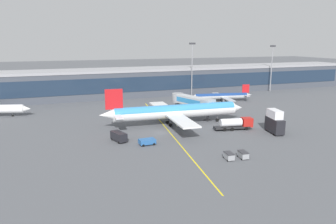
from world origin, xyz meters
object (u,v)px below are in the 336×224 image
at_px(main_airliner, 175,111).
at_px(fuel_tanker, 236,123).
at_px(baggage_cart_0, 229,156).
at_px(commuter_jet_near, 221,96).
at_px(baggage_cart_1, 243,155).
at_px(pushback_tug, 147,141).
at_px(catering_lift, 275,122).
at_px(crew_van, 119,136).

xyz_separation_m(main_airliner, fuel_tanker, (13.86, -10.79, -2.30)).
height_order(baggage_cart_0, commuter_jet_near, commuter_jet_near).
relative_size(main_airliner, baggage_cart_1, 15.61).
distance_m(fuel_tanker, pushback_tug, 27.45).
xyz_separation_m(fuel_tanker, baggage_cart_0, (-13.91, -19.70, -0.96)).
xyz_separation_m(main_airliner, pushback_tug, (-13.23, -15.14, -3.20)).
xyz_separation_m(catering_lift, commuter_jet_near, (9.85, 45.65, -0.86)).
bearing_deg(baggage_cart_1, pushback_tug, 136.14).
xyz_separation_m(crew_van, commuter_jet_near, (50.47, 38.30, 0.89)).
relative_size(fuel_tanker, commuter_jet_near, 0.42).
bearing_deg(commuter_jet_near, main_airliner, -138.07).
xyz_separation_m(catering_lift, crew_van, (-40.61, 7.35, -1.75)).
relative_size(pushback_tug, baggage_cart_1, 1.39).
xyz_separation_m(fuel_tanker, catering_lift, (7.83, -6.53, 1.32)).
height_order(catering_lift, commuter_jet_near, commuter_jet_near).
xyz_separation_m(catering_lift, baggage_cart_0, (-21.74, -13.17, -2.28)).
height_order(fuel_tanker, crew_van, fuel_tanker).
relative_size(baggage_cart_0, baggage_cart_1, 1.00).
distance_m(pushback_tug, commuter_jet_near, 62.42).
bearing_deg(catering_lift, commuter_jet_near, 77.82).
xyz_separation_m(main_airliner, catering_lift, (21.69, -17.32, -0.98)).
height_order(crew_van, baggage_cart_0, crew_van).
bearing_deg(commuter_jet_near, pushback_tug, -135.85).
xyz_separation_m(catering_lift, baggage_cart_1, (-18.56, -13.54, -2.28)).
relative_size(baggage_cart_1, commuter_jet_near, 0.11).
distance_m(baggage_cart_1, commuter_jet_near, 65.67).
xyz_separation_m(crew_van, baggage_cart_1, (22.05, -20.89, -0.53)).
height_order(main_airliner, catering_lift, main_airliner).
bearing_deg(fuel_tanker, pushback_tug, -170.89).
bearing_deg(catering_lift, crew_van, 169.75).
xyz_separation_m(baggage_cart_0, commuter_jet_near, (31.59, 58.82, 1.42)).
bearing_deg(crew_van, catering_lift, -10.25).
xyz_separation_m(pushback_tug, catering_lift, (34.92, -2.18, 2.22)).
height_order(main_airliner, pushback_tug, main_airliner).
bearing_deg(commuter_jet_near, baggage_cart_0, -118.24).
bearing_deg(baggage_cart_0, main_airliner, 89.92).
relative_size(catering_lift, crew_van, 1.33).
distance_m(pushback_tug, crew_van, 7.70).
relative_size(main_airliner, commuter_jet_near, 1.67).
height_order(crew_van, commuter_jet_near, commuter_jet_near).
bearing_deg(pushback_tug, catering_lift, -3.57).
distance_m(fuel_tanker, crew_van, 32.79).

